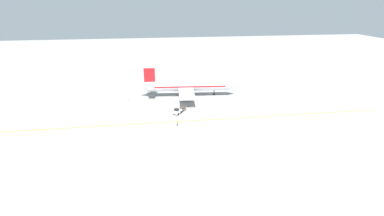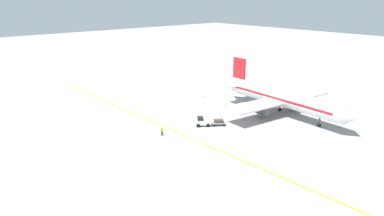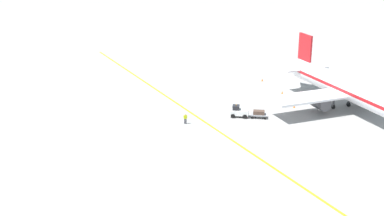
% 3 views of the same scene
% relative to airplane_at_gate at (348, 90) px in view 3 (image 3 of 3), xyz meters
% --- Properties ---
extents(ground_plane, '(400.00, 400.00, 0.00)m').
position_rel_airplane_at_gate_xyz_m(ground_plane, '(24.12, -0.99, -3.71)').
color(ground_plane, gray).
extents(apron_yellow_centreline, '(0.46, 120.00, 0.01)m').
position_rel_airplane_at_gate_xyz_m(apron_yellow_centreline, '(24.12, -0.99, -3.71)').
color(apron_yellow_centreline, yellow).
rests_on(apron_yellow_centreline, ground).
extents(airplane_at_gate, '(28.35, 35.55, 10.60)m').
position_rel_airplane_at_gate_xyz_m(airplane_at_gate, '(0.00, 0.00, 0.00)').
color(airplane_at_gate, white).
rests_on(airplane_at_gate, ground).
extents(baggage_tug_white, '(3.31, 2.96, 2.11)m').
position_rel_airplane_at_gate_xyz_m(baggage_tug_white, '(18.01, -5.60, -2.81)').
color(baggage_tug_white, white).
rests_on(baggage_tug_white, ground).
extents(baggage_cart_trailing, '(2.93, 2.65, 1.24)m').
position_rel_airplane_at_gate_xyz_m(baggage_cart_trailing, '(15.33, -3.68, -2.95)').
color(baggage_cart_trailing, gray).
rests_on(baggage_cart_trailing, ground).
extents(ground_crew_worker, '(0.55, 0.34, 1.68)m').
position_rel_airplane_at_gate_xyz_m(ground_crew_worker, '(27.23, -6.66, -2.80)').
color(ground_crew_worker, '#23232D').
rests_on(ground_crew_worker, ground).
extents(traffic_cone_near_nose, '(0.32, 0.32, 0.55)m').
position_rel_airplane_at_gate_xyz_m(traffic_cone_near_nose, '(2.77, -21.35, -3.43)').
color(traffic_cone_near_nose, orange).
rests_on(traffic_cone_near_nose, ground).
extents(traffic_cone_mid_apron, '(0.32, 0.32, 0.55)m').
position_rel_airplane_at_gate_xyz_m(traffic_cone_mid_apron, '(4.13, -12.69, -3.43)').
color(traffic_cone_mid_apron, orange).
rests_on(traffic_cone_mid_apron, ground).
extents(traffic_cone_by_wingtip, '(0.32, 0.32, 0.55)m').
position_rel_airplane_at_gate_xyz_m(traffic_cone_by_wingtip, '(7.05, -5.17, -3.43)').
color(traffic_cone_by_wingtip, orange).
rests_on(traffic_cone_by_wingtip, ground).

